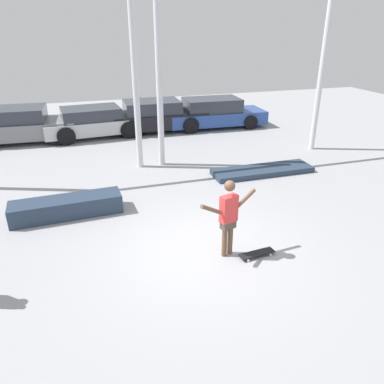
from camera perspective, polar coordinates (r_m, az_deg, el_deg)
ground_plane at (r=7.95m, az=1.97°, el=-9.05°), size 36.00×36.00×0.00m
skateboarder at (r=7.42m, az=5.58°, el=-3.39°), size 1.33×0.48×1.65m
skateboard at (r=7.89m, az=9.84°, el=-9.20°), size 0.79×0.30×0.08m
grind_box at (r=9.74m, az=-18.53°, el=-2.19°), size 2.68×0.83×0.47m
manual_pad at (r=12.17m, az=10.68°, el=3.22°), size 3.26×0.91×0.17m
canopy_support_left at (r=11.83m, az=-23.91°, el=19.27°), size 6.06×0.20×6.07m
canopy_support_right at (r=13.03m, az=8.41°, el=21.22°), size 6.06×0.20×6.07m
parked_car_grey at (r=16.71m, az=-24.77°, el=9.24°), size 4.28×2.19×1.36m
parked_car_silver at (r=16.48m, az=-14.62°, el=10.28°), size 4.37×2.20×1.22m
parked_car_black at (r=16.90m, az=-5.65°, el=11.44°), size 4.36×2.02×1.34m
parked_car_blue at (r=17.53m, az=3.41°, el=11.89°), size 4.56×2.00×1.31m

